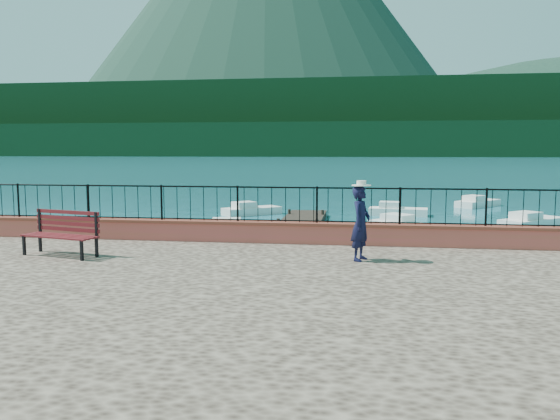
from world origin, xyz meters
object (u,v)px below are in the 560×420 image
(boat_3, at_px, (252,208))
(boat_2, at_px, (533,219))
(boat_0, at_px, (238,227))
(boat_5, at_px, (478,201))
(park_bench, at_px, (61,243))
(boat_1, at_px, (407,223))
(person, at_px, (361,223))
(boat_4, at_px, (398,208))

(boat_3, bearing_deg, boat_2, -51.96)
(boat_0, relative_size, boat_5, 0.98)
(park_bench, relative_size, boat_5, 0.57)
(boat_3, bearing_deg, boat_0, -123.25)
(boat_0, xyz_separation_m, boat_1, (7.38, 2.30, 0.00))
(park_bench, bearing_deg, person, 18.21)
(person, relative_size, boat_5, 0.48)
(person, bearing_deg, boat_4, 13.57)
(park_bench, height_order, boat_4, park_bench)
(boat_3, xyz_separation_m, boat_5, (13.94, 6.55, 0.00))
(boat_3, bearing_deg, park_bench, -133.10)
(park_bench, height_order, boat_5, park_bench)
(boat_2, distance_m, boat_5, 9.59)
(person, relative_size, boat_2, 0.47)
(boat_1, bearing_deg, park_bench, -82.87)
(boat_3, relative_size, boat_5, 0.94)
(boat_0, bearing_deg, boat_3, 89.17)
(boat_4, bearing_deg, park_bench, -108.50)
(person, height_order, boat_0, person)
(person, bearing_deg, boat_3, 38.81)
(person, xyz_separation_m, boat_0, (-5.25, 10.41, -1.67))
(boat_3, distance_m, boat_4, 8.42)
(boat_1, bearing_deg, person, -57.27)
(boat_4, height_order, boat_5, same)
(boat_0, bearing_deg, boat_2, 11.84)
(boat_0, height_order, boat_2, same)
(person, distance_m, boat_5, 26.05)
(boat_2, distance_m, boat_3, 14.84)
(park_bench, distance_m, boat_5, 29.39)
(park_bench, xyz_separation_m, boat_3, (0.95, 18.77, -1.12))
(park_bench, relative_size, person, 1.18)
(boat_1, height_order, boat_4, same)
(boat_4, xyz_separation_m, boat_5, (5.56, 5.69, 0.00))
(boat_1, distance_m, boat_2, 6.70)
(boat_4, bearing_deg, boat_5, 52.58)
(person, distance_m, boat_0, 11.78)
(person, height_order, boat_2, person)
(boat_2, xyz_separation_m, boat_5, (-0.59, 9.57, 0.00))
(person, xyz_separation_m, boat_1, (2.13, 12.71, -1.67))
(person, distance_m, boat_1, 13.00)
(boat_1, distance_m, boat_3, 10.02)
(park_bench, distance_m, boat_4, 21.76)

